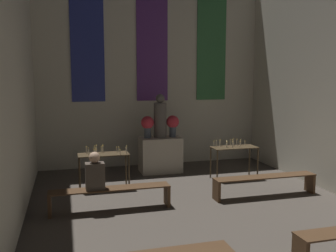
# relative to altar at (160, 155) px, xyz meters

# --- Properties ---
(wall_back) EXTENTS (6.79, 0.16, 5.98)m
(wall_back) POSITION_rel_altar_xyz_m (0.00, 1.00, 2.54)
(wall_back) COLOR beige
(wall_back) RESTS_ON ground_plane
(altar) EXTENTS (1.11, 0.70, 0.96)m
(altar) POSITION_rel_altar_xyz_m (0.00, 0.00, 0.00)
(altar) COLOR #BCB29E
(altar) RESTS_ON ground_plane
(statue) EXTENTS (0.34, 0.34, 1.18)m
(statue) POSITION_rel_altar_xyz_m (0.00, 0.00, 1.02)
(statue) COLOR #5B5651
(statue) RESTS_ON altar
(flower_vase_left) EXTENTS (0.35, 0.35, 0.59)m
(flower_vase_left) POSITION_rel_altar_xyz_m (-0.35, 0.00, 0.85)
(flower_vase_left) COLOR #4C5666
(flower_vase_left) RESTS_ON altar
(flower_vase_right) EXTENTS (0.35, 0.35, 0.59)m
(flower_vase_right) POSITION_rel_altar_xyz_m (0.35, 0.00, 0.85)
(flower_vase_right) COLOR #4C5666
(flower_vase_right) RESTS_ON altar
(candle_rack_left) EXTENTS (1.17, 0.50, 1.02)m
(candle_rack_left) POSITION_rel_altar_xyz_m (-1.66, -1.17, 0.24)
(candle_rack_left) COLOR #473823
(candle_rack_left) RESTS_ON ground_plane
(candle_rack_right) EXTENTS (1.17, 0.50, 1.02)m
(candle_rack_right) POSITION_rel_altar_xyz_m (1.65, -1.17, 0.24)
(candle_rack_right) COLOR #473823
(candle_rack_right) RESTS_ON ground_plane
(pew_back_left) EXTENTS (2.34, 0.36, 0.45)m
(pew_back_left) POSITION_rel_altar_xyz_m (-1.68, -2.69, -0.14)
(pew_back_left) COLOR #4C331E
(pew_back_left) RESTS_ON ground_plane
(pew_back_right) EXTENTS (2.34, 0.36, 0.45)m
(pew_back_right) POSITION_rel_altar_xyz_m (1.68, -2.69, -0.14)
(pew_back_right) COLOR #4C331E
(pew_back_right) RESTS_ON ground_plane
(person_seated) EXTENTS (0.36, 0.24, 0.73)m
(person_seated) POSITION_rel_altar_xyz_m (-1.97, -2.69, 0.29)
(person_seated) COLOR #4C4238
(person_seated) RESTS_ON pew_back_left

